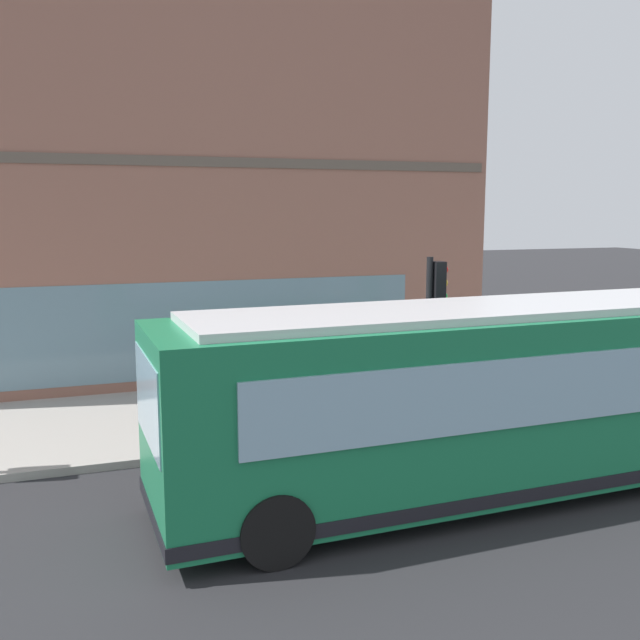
# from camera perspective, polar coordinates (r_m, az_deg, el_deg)

# --- Properties ---
(ground) EXTENTS (120.00, 120.00, 0.00)m
(ground) POSITION_cam_1_polar(r_m,az_deg,el_deg) (11.29, -2.75, -14.94)
(ground) COLOR #262628
(sidewalk_curb) EXTENTS (4.95, 40.00, 0.15)m
(sidewalk_curb) POSITION_cam_1_polar(r_m,az_deg,el_deg) (15.91, -8.06, -7.59)
(sidewalk_curb) COLOR #9E9991
(sidewalk_curb) RESTS_ON ground
(building_corner) EXTENTS (8.89, 16.22, 10.35)m
(building_corner) POSITION_cam_1_polar(r_m,az_deg,el_deg) (22.08, -11.96, 10.26)
(building_corner) COLOR #8C5B4C
(building_corner) RESTS_ON ground
(city_bus_nearside) EXTENTS (2.80, 10.10, 3.07)m
(city_bus_nearside) POSITION_cam_1_polar(r_m,az_deg,el_deg) (11.58, 11.90, -6.35)
(city_bus_nearside) COLOR #197247
(city_bus_nearside) RESTS_ON ground
(traffic_light_near_corner) EXTENTS (0.32, 0.49, 3.44)m
(traffic_light_near_corner) POSITION_cam_1_polar(r_m,az_deg,el_deg) (15.03, 9.16, 1.07)
(traffic_light_near_corner) COLOR black
(traffic_light_near_corner) RESTS_ON sidewalk_curb
(fire_hydrant) EXTENTS (0.35, 0.35, 0.74)m
(fire_hydrant) POSITION_cam_1_polar(r_m,az_deg,el_deg) (15.08, 5.01, -6.72)
(fire_hydrant) COLOR gold
(fire_hydrant) RESTS_ON sidewalk_curb
(pedestrian_near_hydrant) EXTENTS (0.32, 0.32, 1.82)m
(pedestrian_near_hydrant) POSITION_cam_1_polar(r_m,az_deg,el_deg) (16.20, 10.99, -3.22)
(pedestrian_near_hydrant) COLOR #B23338
(pedestrian_near_hydrant) RESTS_ON sidewalk_curb
(pedestrian_by_light_pole) EXTENTS (0.32, 0.32, 1.58)m
(pedestrian_by_light_pole) POSITION_cam_1_polar(r_m,az_deg,el_deg) (14.64, -7.13, -5.04)
(pedestrian_by_light_pole) COLOR #3359A5
(pedestrian_by_light_pole) RESTS_ON sidewalk_curb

